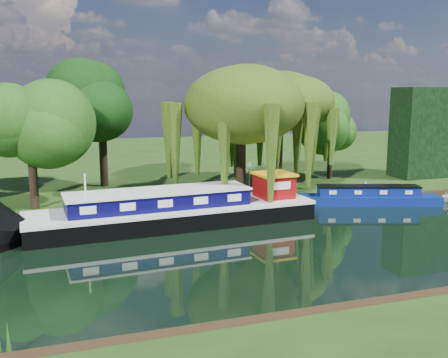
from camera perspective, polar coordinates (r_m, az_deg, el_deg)
name	(u,v)px	position (r m, az deg, el deg)	size (l,w,h in m)	color
ground	(311,244)	(27.37, 9.88, -7.39)	(120.00, 120.00, 0.00)	black
far_bank	(173,159)	(58.85, -5.87, 2.26)	(120.00, 52.00, 0.45)	#1A370F
dutch_barge	(177,210)	(30.68, -5.37, -3.60)	(17.77, 5.09, 3.70)	black
narrowboat	(368,197)	(37.60, 16.12, -2.02)	(10.31, 4.83, 1.50)	navy
red_dinghy	(8,235)	(31.34, -23.50, -5.85)	(2.33, 3.27, 0.68)	maroon
willow_left	(241,106)	(35.82, 1.99, 8.29)	(7.57, 7.57, 9.08)	black
willow_right	(279,110)	(40.90, 6.33, 7.83)	(6.92, 6.92, 8.43)	black
tree_far_left	(30,124)	(34.65, -21.33, 5.90)	(5.07, 5.07, 8.16)	black
tree_far_mid	(101,107)	(41.34, -13.85, 7.99)	(5.69, 5.69, 9.31)	black
tree_far_right	(331,127)	(44.87, 12.14, 5.80)	(4.02, 4.02, 6.58)	black
conifer_hedge	(427,132)	(48.70, 22.16, 4.96)	(6.00, 3.00, 8.00)	black
lamppost	(249,170)	(36.34, 2.90, 0.99)	(0.36, 0.36, 2.56)	silver
mooring_posts	(246,197)	(34.33, 2.58, -2.04)	(19.16, 0.16, 1.00)	silver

